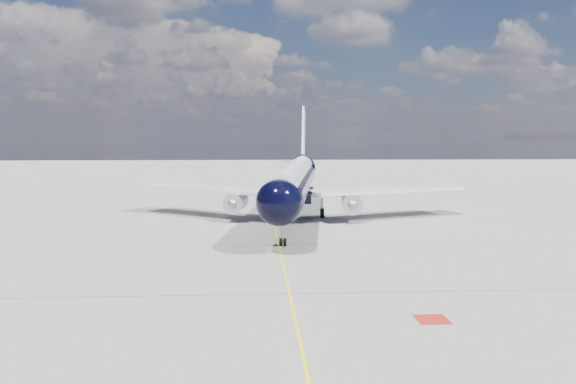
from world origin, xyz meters
name	(u,v)px	position (x,y,z in m)	size (l,w,h in m)	color
ground	(272,213)	(0.00, 30.00, 0.00)	(320.00, 320.00, 0.00)	gray
taxiway_centerline	(273,219)	(0.00, 25.00, 0.00)	(0.16, 160.00, 0.01)	yellow
red_marking	(432,319)	(6.80, -10.00, 0.00)	(1.60, 1.60, 0.01)	maroon
main_airliner	(295,180)	(2.52, 26.43, 4.23)	(38.46, 47.14, 13.63)	black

